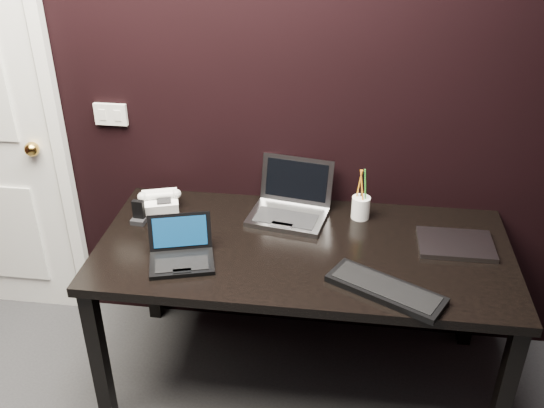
# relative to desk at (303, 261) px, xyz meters

# --- Properties ---
(wall_back) EXTENTS (4.00, 0.00, 4.00)m
(wall_back) POSITION_rel_desk_xyz_m (-0.30, 0.40, 0.64)
(wall_back) COLOR black
(wall_back) RESTS_ON ground
(wall_switch) EXTENTS (0.15, 0.02, 0.10)m
(wall_switch) POSITION_rel_desk_xyz_m (-0.92, 0.39, 0.46)
(wall_switch) COLOR silver
(wall_switch) RESTS_ON wall_back
(desk) EXTENTS (1.70, 0.80, 0.74)m
(desk) POSITION_rel_desk_xyz_m (0.00, 0.00, 0.00)
(desk) COLOR black
(desk) RESTS_ON ground
(netbook) EXTENTS (0.30, 0.28, 0.16)m
(netbook) POSITION_rel_desk_xyz_m (-0.47, -0.17, 0.11)
(netbook) COLOR black
(netbook) RESTS_ON desk
(silver_laptop) EXTENTS (0.38, 0.35, 0.23)m
(silver_laptop) POSITION_rel_desk_xyz_m (-0.08, 0.24, 0.12)
(silver_laptop) COLOR gray
(silver_laptop) RESTS_ON desk
(ext_keyboard) EXTENTS (0.45, 0.34, 0.03)m
(ext_keyboard) POSITION_rel_desk_xyz_m (0.32, -0.27, 0.09)
(ext_keyboard) COLOR black
(ext_keyboard) RESTS_ON desk
(closed_laptop) EXTENTS (0.30, 0.22, 0.02)m
(closed_laptop) POSITION_rel_desk_xyz_m (0.62, 0.08, 0.09)
(closed_laptop) COLOR #959499
(closed_laptop) RESTS_ON desk
(desk_phone) EXTENTS (0.20, 0.19, 0.10)m
(desk_phone) POSITION_rel_desk_xyz_m (-0.68, 0.23, 0.11)
(desk_phone) COLOR white
(desk_phone) RESTS_ON desk
(mobile_phone) EXTENTS (0.06, 0.06, 0.10)m
(mobile_phone) POSITION_rel_desk_xyz_m (-0.73, 0.09, 0.12)
(mobile_phone) COLOR black
(mobile_phone) RESTS_ON desk
(pen_cup) EXTENTS (0.10, 0.10, 0.24)m
(pen_cup) POSITION_rel_desk_xyz_m (0.23, 0.26, 0.13)
(pen_cup) COLOR white
(pen_cup) RESTS_ON desk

